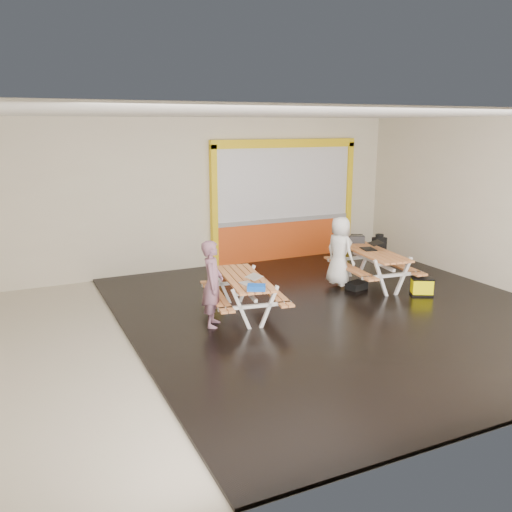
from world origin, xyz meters
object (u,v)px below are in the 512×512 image
blue_pouch (256,287)px  toolbox (357,239)px  person_left (212,284)px  picnic_table_left (244,287)px  fluke_bag (422,287)px  dark_case (356,286)px  person_right (340,251)px  picnic_table_right (373,260)px  backpack (379,245)px  laptop_right (371,247)px  laptop_left (250,281)px

blue_pouch → toolbox: 4.04m
person_left → picnic_table_left: bearing=-40.8°
person_left → fluke_bag: bearing=-64.5°
dark_case → person_right: bearing=128.4°
picnic_table_right → backpack: (0.68, 0.68, 0.11)m
person_right → laptop_right: person_right is taller
picnic_table_right → fluke_bag: size_ratio=4.22×
person_left → toolbox: person_left is taller
picnic_table_right → person_right: size_ratio=1.47×
blue_pouch → fluke_bag: bearing=4.4°
person_right → blue_pouch: 2.97m
laptop_right → fluke_bag: size_ratio=0.95×
person_left → blue_pouch: size_ratio=5.04×
blue_pouch → fluke_bag: 3.80m
laptop_right → toolbox: toolbox is taller
laptop_left → fluke_bag: 3.74m
picnic_table_left → backpack: size_ratio=4.15×
laptop_right → backpack: (0.62, 0.52, -0.13)m
person_left → person_right: 3.29m
picnic_table_right → backpack: backpack is taller
picnic_table_left → laptop_right: 3.30m
person_left → fluke_bag: size_ratio=2.97×
toolbox → laptop_right: bearing=-98.7°
person_right → picnic_table_left: bearing=95.1°
laptop_right → fluke_bag: bearing=-70.6°
picnic_table_left → laptop_left: 0.46m
laptop_left → dark_case: laptop_left is taller
person_right → toolbox: bearing=-64.8°
picnic_table_right → person_left: size_ratio=1.42×
person_right → laptop_left: bearing=102.8°
picnic_table_right → blue_pouch: (-3.29, -1.28, 0.18)m
person_right → dark_case: size_ratio=3.66×
blue_pouch → backpack: 4.43m
picnic_table_left → laptop_left: laptop_left is taller
laptop_left → dark_case: (2.77, 0.81, -0.66)m
person_left → laptop_right: person_left is taller
person_right → laptop_left: size_ratio=3.88×
blue_pouch → fluke_bag: (3.75, 0.29, -0.56)m
laptop_right → fluke_bag: laptop_right is taller
dark_case → laptop_left: bearing=-163.8°
picnic_table_left → laptop_left: (-0.07, -0.41, 0.22)m
toolbox → backpack: size_ratio=0.80×
laptop_left → laptop_right: 3.46m
blue_pouch → toolbox: toolbox is taller
laptop_left → dark_case: size_ratio=0.94×
picnic_table_right → fluke_bag: (0.46, -0.99, -0.38)m
picnic_table_left → blue_pouch: 0.81m
fluke_bag → picnic_table_right: bearing=115.1°
blue_pouch → fluke_bag: size_ratio=0.59×
toolbox → picnic_table_right: bearing=-100.9°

